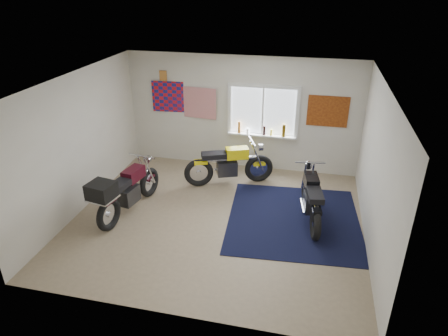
% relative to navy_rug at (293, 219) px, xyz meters
% --- Properties ---
extents(ground, '(5.50, 5.50, 0.00)m').
position_rel_navy_rug_xyz_m(ground, '(-1.46, -0.31, -0.01)').
color(ground, '#9E896B').
rests_on(ground, ground).
extents(room_shell, '(5.50, 5.50, 5.50)m').
position_rel_navy_rug_xyz_m(room_shell, '(-1.46, -0.31, 1.63)').
color(room_shell, white).
rests_on(room_shell, ground).
extents(navy_rug, '(2.69, 2.78, 0.01)m').
position_rel_navy_rug_xyz_m(navy_rug, '(0.00, 0.00, 0.00)').
color(navy_rug, black).
rests_on(navy_rug, ground).
extents(window_assembly, '(1.66, 0.17, 1.26)m').
position_rel_navy_rug_xyz_m(window_assembly, '(-0.96, 2.16, 1.36)').
color(window_assembly, white).
rests_on(window_assembly, room_shell).
extents(oil_bottles, '(1.13, 0.09, 0.30)m').
position_rel_navy_rug_xyz_m(oil_bottles, '(-0.87, 2.09, 1.02)').
color(oil_bottles, '#985616').
rests_on(oil_bottles, window_assembly).
extents(flag_display, '(1.60, 0.10, 1.17)m').
position_rel_navy_rug_xyz_m(flag_display, '(-3.36, 2.17, 2.14)').
color(flag_display, red).
rests_on(flag_display, room_shell).
extents(triumph_poster, '(0.90, 0.03, 0.70)m').
position_rel_navy_rug_xyz_m(triumph_poster, '(0.49, 2.17, 1.54)').
color(triumph_poster, '#A54C14').
rests_on(triumph_poster, room_shell).
extents(yellow_triumph, '(1.93, 0.92, 1.02)m').
position_rel_navy_rug_xyz_m(yellow_triumph, '(-1.55, 1.19, 0.44)').
color(yellow_triumph, black).
rests_on(yellow_triumph, ground).
extents(black_chrome_bike, '(0.60, 1.92, 0.99)m').
position_rel_navy_rug_xyz_m(black_chrome_bike, '(0.29, 0.13, 0.43)').
color(black_chrome_bike, black).
rests_on(black_chrome_bike, navy_rug).
extents(maroon_tourer, '(0.78, 2.01, 1.02)m').
position_rel_navy_rug_xyz_m(maroon_tourer, '(-3.24, -0.55, 0.53)').
color(maroon_tourer, black).
rests_on(maroon_tourer, ground).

